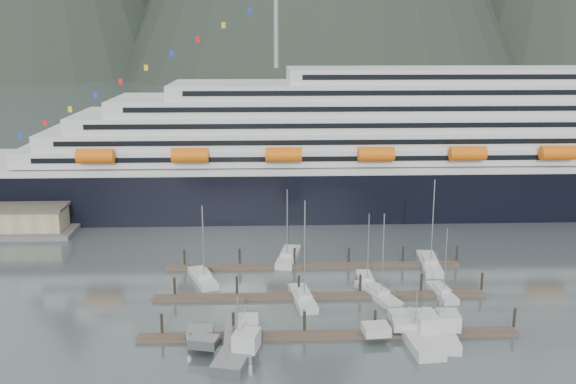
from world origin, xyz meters
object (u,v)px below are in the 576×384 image
(cruise_ship, at_px, (460,153))
(trawler_a, at_px, (237,336))
(sailboat_g, at_px, (429,264))
(sailboat_b, at_px, (303,299))
(sailboat_h, at_px, (442,293))
(sailboat_a, at_px, (203,279))
(sailboat_e, at_px, (288,257))
(sailboat_c, at_px, (366,281))
(trawler_c, at_px, (414,332))
(sailboat_d, at_px, (378,295))
(trawler_d, at_px, (438,330))
(trawler_b, at_px, (237,350))

(cruise_ship, bearing_deg, trawler_a, -125.16)
(cruise_ship, xyz_separation_m, sailboat_g, (-15.90, -39.29, -11.60))
(sailboat_g, bearing_deg, sailboat_b, 128.21)
(sailboat_h, xyz_separation_m, trawler_a, (-29.32, -14.20, 0.48))
(sailboat_a, xyz_separation_m, sailboat_e, (13.59, 9.60, 0.00))
(sailboat_b, distance_m, sailboat_h, 20.40)
(cruise_ship, height_order, sailboat_b, cruise_ship)
(sailboat_c, bearing_deg, trawler_c, -171.29)
(sailboat_h, height_order, trawler_a, sailboat_h)
(sailboat_d, distance_m, trawler_d, 14.16)
(sailboat_a, xyz_separation_m, trawler_c, (28.10, -21.20, 0.45))
(sailboat_a, height_order, trawler_c, sailboat_a)
(cruise_ship, height_order, sailboat_e, cruise_ship)
(trawler_c, height_order, trawler_d, trawler_c)
(cruise_ship, distance_m, trawler_c, 71.02)
(trawler_a, height_order, trawler_c, trawler_c)
(sailboat_a, distance_m, sailboat_g, 37.00)
(sailboat_c, relative_size, trawler_d, 1.03)
(sailboat_b, bearing_deg, trawler_c, -140.76)
(sailboat_h, bearing_deg, cruise_ship, -25.33)
(cruise_ship, bearing_deg, sailboat_a, -139.69)
(sailboat_e, relative_size, sailboat_h, 1.20)
(sailboat_g, bearing_deg, sailboat_a, 103.55)
(sailboat_e, bearing_deg, sailboat_c, -124.35)
(cruise_ship, distance_m, sailboat_b, 66.20)
(trawler_b, bearing_deg, sailboat_a, 27.18)
(cruise_ship, height_order, trawler_d, cruise_ship)
(sailboat_a, distance_m, sailboat_e, 16.64)
(sailboat_c, height_order, sailboat_g, sailboat_g)
(sailboat_b, relative_size, trawler_a, 1.27)
(trawler_a, xyz_separation_m, trawler_d, (25.25, 0.81, -0.00))
(trawler_a, bearing_deg, sailboat_e, -14.89)
(sailboat_c, bearing_deg, sailboat_a, 85.14)
(cruise_ship, relative_size, sailboat_e, 16.21)
(sailboat_a, bearing_deg, sailboat_d, -125.53)
(sailboat_g, xyz_separation_m, trawler_a, (-30.62, -26.75, 0.43))
(trawler_c, bearing_deg, sailboat_c, 3.54)
(sailboat_h, height_order, trawler_d, sailboat_h)
(sailboat_a, xyz_separation_m, trawler_b, (6.09, -25.37, 0.48))
(sailboat_b, relative_size, sailboat_d, 1.17)
(trawler_d, bearing_deg, sailboat_d, 25.41)
(sailboat_e, relative_size, trawler_b, 1.13)
(sailboat_h, bearing_deg, sailboat_c, 55.84)
(sailboat_d, xyz_separation_m, trawler_b, (-19.85, -17.81, 0.50))
(sailboat_a, distance_m, trawler_d, 37.47)
(sailboat_b, bearing_deg, sailboat_e, -2.93)
(sailboat_d, bearing_deg, trawler_a, 105.85)
(trawler_c, bearing_deg, sailboat_d, 3.61)
(sailboat_g, height_order, sailboat_h, sailboat_g)
(sailboat_g, bearing_deg, sailboat_c, 127.72)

